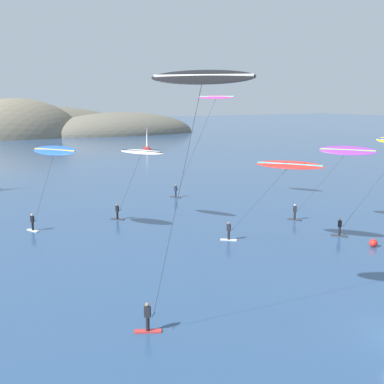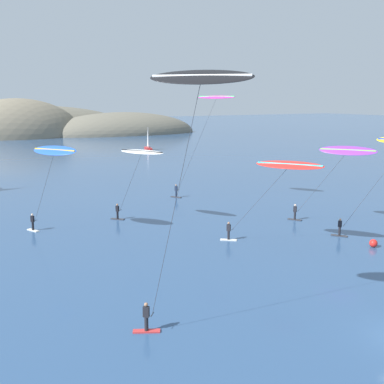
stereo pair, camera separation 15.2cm
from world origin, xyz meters
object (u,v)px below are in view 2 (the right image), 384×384
(kitesurfer_blue, at_px, (53,157))
(kitesurfer_white, at_px, (139,158))
(kitesurfer_black, at_px, (197,98))
(kitesurfer_purple, at_px, (343,156))
(marker_buoy, at_px, (373,243))
(kitesurfer_red, at_px, (285,170))
(sailboat_far, at_px, (148,148))
(kitesurfer_magenta, at_px, (213,106))

(kitesurfer_blue, distance_m, kitesurfer_white, 8.61)
(kitesurfer_black, bearing_deg, kitesurfer_purple, 27.47)
(kitesurfer_black, relative_size, marker_buoy, 20.17)
(kitesurfer_red, bearing_deg, kitesurfer_purple, 16.00)
(kitesurfer_white, bearing_deg, kitesurfer_purple, -31.85)
(kitesurfer_blue, relative_size, kitesurfer_red, 1.08)
(kitesurfer_red, bearing_deg, kitesurfer_black, -145.73)
(marker_buoy, bearing_deg, kitesurfer_red, 150.04)
(kitesurfer_blue, bearing_deg, kitesurfer_white, -0.93)
(kitesurfer_white, xyz_separation_m, kitesurfer_red, (7.17, -13.63, -0.05))
(sailboat_far, xyz_separation_m, kitesurfer_black, (-38.84, -88.13, 12.04))
(kitesurfer_magenta, bearing_deg, marker_buoy, -85.29)
(kitesurfer_purple, relative_size, kitesurfer_blue, 0.96)
(kitesurfer_black, bearing_deg, kitesurfer_red, 34.27)
(kitesurfer_magenta, bearing_deg, sailboat_far, 71.98)
(marker_buoy, bearing_deg, sailboat_far, 78.05)
(kitesurfer_blue, xyz_separation_m, kitesurfer_white, (8.58, -0.14, -0.63))
(sailboat_far, height_order, kitesurfer_red, kitesurfer_red)
(kitesurfer_white, bearing_deg, marker_buoy, -51.40)
(marker_buoy, bearing_deg, kitesurfer_black, -164.45)
(kitesurfer_black, relative_size, kitesurfer_magenta, 1.08)
(kitesurfer_purple, distance_m, marker_buoy, 10.11)
(kitesurfer_blue, height_order, kitesurfer_red, kitesurfer_blue)
(kitesurfer_black, relative_size, kitesurfer_blue, 1.67)
(sailboat_far, relative_size, kitesurfer_white, 0.77)
(kitesurfer_magenta, bearing_deg, kitesurfer_purple, -72.30)
(kitesurfer_purple, relative_size, marker_buoy, 11.56)
(kitesurfer_red, height_order, marker_buoy, kitesurfer_red)
(sailboat_far, bearing_deg, kitesurfer_red, -107.23)
(kitesurfer_blue, distance_m, kitesurfer_red, 20.93)
(kitesurfer_white, relative_size, marker_buoy, 10.95)
(sailboat_far, height_order, kitesurfer_black, kitesurfer_black)
(kitesurfer_black, relative_size, kitesurfer_red, 1.81)
(kitesurfer_black, relative_size, kitesurfer_white, 1.84)
(kitesurfer_white, bearing_deg, sailboat_far, 64.05)
(kitesurfer_purple, height_order, kitesurfer_magenta, kitesurfer_magenta)
(sailboat_far, xyz_separation_m, kitesurfer_white, (-31.42, -64.57, 6.13))
(kitesurfer_magenta, xyz_separation_m, kitesurfer_blue, (-20.74, -5.18, -4.34))
(kitesurfer_purple, bearing_deg, sailboat_far, 79.36)
(sailboat_far, bearing_deg, kitesurfer_magenta, -108.02)
(sailboat_far, bearing_deg, marker_buoy, -101.95)
(kitesurfer_red, bearing_deg, kitesurfer_white, 117.74)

